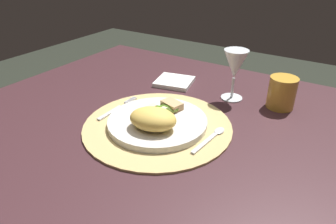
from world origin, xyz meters
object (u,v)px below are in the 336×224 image
dining_table (178,170)px  spoon (213,136)px  wine_glass (235,66)px  dinner_plate (158,122)px  napkin (174,82)px  fork (116,109)px  amber_tumbler (282,93)px

dining_table → spoon: spoon is taller
wine_glass → dinner_plate: bearing=-110.5°
napkin → wine_glass: size_ratio=0.77×
dinner_plate → napkin: 0.29m
dining_table → dinner_plate: size_ratio=4.76×
napkin → wine_glass: wine_glass is taller
fork → amber_tumbler: bearing=36.3°
spoon → wine_glass: wine_glass is taller
dinner_plate → amber_tumbler: bearing=50.1°
napkin → wine_glass: (0.21, -0.00, 0.10)m
spoon → wine_glass: 0.26m
wine_glass → amber_tumbler: wine_glass is taller
spoon → napkin: size_ratio=1.13×
wine_glass → amber_tumbler: 0.15m
dining_table → dinner_plate: bearing=-121.2°
wine_glass → spoon: bearing=-78.5°
dining_table → wine_glass: (0.06, 0.21, 0.27)m
wine_glass → amber_tumbler: (0.14, 0.02, -0.06)m
dinner_plate → amber_tumbler: 0.37m
spoon → wine_glass: bearing=101.5°
dining_table → spoon: (0.11, -0.03, 0.17)m
fork → spoon: 0.29m
napkin → amber_tumbler: (0.35, 0.02, 0.04)m
fork → amber_tumbler: size_ratio=1.73×
dining_table → spoon: 0.21m
wine_glass → fork: bearing=-133.1°
fork → spoon: size_ratio=1.19×
fork → wine_glass: (0.24, 0.26, 0.10)m
dinner_plate → spoon: bearing=8.7°
napkin → amber_tumbler: size_ratio=1.29×
dining_table → napkin: 0.31m
spoon → fork: bearing=-176.2°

